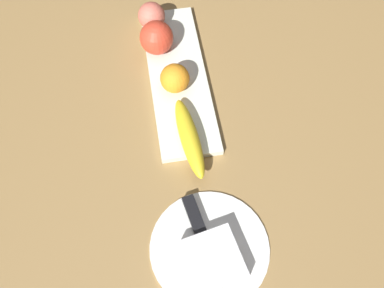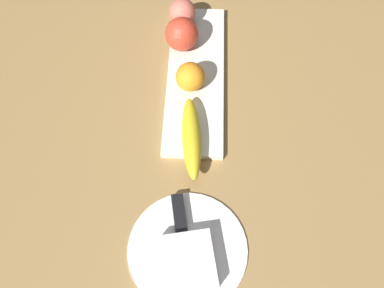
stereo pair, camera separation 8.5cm
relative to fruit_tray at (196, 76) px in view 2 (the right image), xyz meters
The scene contains 9 objects.
ground_plane 0.02m from the fruit_tray, 148.84° to the left, with size 2.40×2.40×0.00m, color olive.
fruit_tray is the anchor object (origin of this frame).
apple 0.11m from the fruit_tray, 157.07° to the right, with size 0.08×0.08×0.08m, color red.
banana 0.19m from the fruit_tray, ahead, with size 0.20×0.04×0.04m, color yellow.
orange_near_apple 0.06m from the fruit_tray, 17.46° to the right, with size 0.07×0.07×0.07m, color orange.
peach 0.18m from the fruit_tray, 166.61° to the right, with size 0.07×0.07×0.07m, color #D46654.
dinner_plate 0.41m from the fruit_tray, ahead, with size 0.23×0.23×0.01m, color white.
folded_napkin 0.44m from the fruit_tray, ahead, with size 0.11×0.10×0.03m, color white.
knife 0.37m from the fruit_tray, ahead, with size 0.18×0.05×0.01m.
Camera 2 is at (0.64, 0.01, 0.79)m, focal length 38.74 mm.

